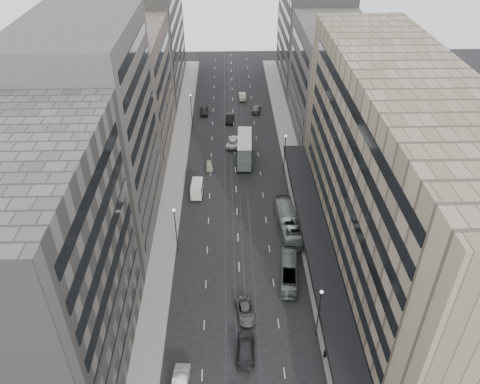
{
  "coord_description": "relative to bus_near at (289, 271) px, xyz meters",
  "views": [
    {
      "loc": [
        -1.38,
        -44.24,
        50.57
      ],
      "look_at": [
        0.47,
        19.38,
        6.08
      ],
      "focal_mm": 35.0,
      "sensor_mm": 36.0,
      "label": 1
    }
  ],
  "objects": [
    {
      "name": "department_store",
      "position": [
        14.16,
        2.57,
        13.62
      ],
      "size": [
        19.2,
        60.0,
        30.0
      ],
      "color": "gray",
      "rests_on": "ground"
    },
    {
      "name": "sedan_2",
      "position": [
        -6.66,
        -6.82,
        -0.63
      ],
      "size": [
        2.92,
        5.25,
        1.39
      ],
      "primitive_type": "imported",
      "rotation": [
        0.0,
        0.0,
        0.13
      ],
      "color": "#4D4D4F",
      "rests_on": "ground"
    },
    {
      "name": "sedan_1",
      "position": [
        -14.77,
        -17.53,
        -0.48
      ],
      "size": [
        2.17,
        5.22,
        1.68
      ],
      "primitive_type": "imported",
      "rotation": [
        0.0,
        0.0,
        -0.08
      ],
      "color": "silver",
      "rests_on": "ground"
    },
    {
      "name": "lamp_right_far",
      "position": [
        2.41,
        29.57,
        3.88
      ],
      "size": [
        0.44,
        0.44,
        8.32
      ],
      "color": "#262628",
      "rests_on": "ground"
    },
    {
      "name": "sedan_7",
      "position": [
        -1.53,
        57.89,
        -0.59
      ],
      "size": [
        2.62,
        5.26,
        1.47
      ],
      "primitive_type": "imported",
      "rotation": [
        0.0,
        0.0,
        3.03
      ],
      "color": "slate",
      "rests_on": "ground"
    },
    {
      "name": "sedan_4",
      "position": [
        -12.55,
        31.12,
        -0.66
      ],
      "size": [
        1.76,
        3.98,
        1.33
      ],
      "primitive_type": "imported",
      "rotation": [
        0.0,
        0.0,
        0.05
      ],
      "color": "#B2AA94",
      "rests_on": "ground"
    },
    {
      "name": "sidewalk_left",
      "position": [
        -19.29,
        32.07,
        -1.25
      ],
      "size": [
        4.0,
        125.0,
        0.15
      ],
      "primitive_type": "cube",
      "color": "gray",
      "rests_on": "ground"
    },
    {
      "name": "lamp_right_near",
      "position": [
        2.41,
        -10.43,
        3.88
      ],
      "size": [
        0.44,
        0.44,
        8.32
      ],
      "color": "#262628",
      "rests_on": "ground"
    },
    {
      "name": "sidewalk_right",
      "position": [
        4.71,
        32.07,
        -1.25
      ],
      "size": [
        4.0,
        125.0,
        0.15
      ],
      "primitive_type": "cube",
      "color": "gray",
      "rests_on": "ground"
    },
    {
      "name": "building_left_c",
      "position": [
        -28.79,
        40.57,
        11.18
      ],
      "size": [
        15.0,
        28.0,
        25.0
      ],
      "primitive_type": "cube",
      "color": "#76675B",
      "rests_on": "ground"
    },
    {
      "name": "building_right_far",
      "position": [
        14.21,
        76.57,
        12.68
      ],
      "size": [
        15.0,
        32.0,
        28.0
      ],
      "primitive_type": "cube",
      "color": "#625E58",
      "rests_on": "ground"
    },
    {
      "name": "building_left_b",
      "position": [
        -28.79,
        13.57,
        15.68
      ],
      "size": [
        15.0,
        26.0,
        34.0
      ],
      "primitive_type": "cube",
      "color": "#4B4641",
      "rests_on": "ground"
    },
    {
      "name": "lamp_left_near",
      "position": [
        -16.99,
        6.57,
        3.88
      ],
      "size": [
        0.44,
        0.44,
        8.32
      ],
      "color": "#262628",
      "rests_on": "ground"
    },
    {
      "name": "sedan_6",
      "position": [
        -7.52,
        40.9,
        -0.49
      ],
      "size": [
        3.48,
        6.26,
        1.66
      ],
      "primitive_type": "imported",
      "rotation": [
        0.0,
        0.0,
        3.01
      ],
      "color": "silver",
      "rests_on": "ground"
    },
    {
      "name": "double_decker",
      "position": [
        -5.32,
        33.87,
        1.63
      ],
      "size": [
        3.47,
        10.13,
        5.48
      ],
      "rotation": [
        0.0,
        0.0,
        -0.05
      ],
      "color": "slate",
      "rests_on": "ground"
    },
    {
      "name": "building_left_d",
      "position": [
        -28.79,
        73.57,
        12.68
      ],
      "size": [
        15.0,
        38.0,
        28.0
      ],
      "primitive_type": "cube",
      "color": "#625E58",
      "rests_on": "ground"
    },
    {
      "name": "sedan_5",
      "position": [
        -8.1,
        52.49,
        -0.5
      ],
      "size": [
        2.23,
        5.14,
        1.64
      ],
      "primitive_type": "imported",
      "rotation": [
        0.0,
        0.0,
        -0.1
      ],
      "color": "black",
      "rests_on": "ground"
    },
    {
      "name": "building_left_a",
      "position": [
        -28.79,
        -13.43,
        13.68
      ],
      "size": [
        15.0,
        28.0,
        30.0
      ],
      "primitive_type": "cube",
      "color": "#625E58",
      "rests_on": "ground"
    },
    {
      "name": "panel_van",
      "position": [
        -14.57,
        21.81,
        0.2
      ],
      "size": [
        2.36,
        4.49,
        2.77
      ],
      "rotation": [
        0.0,
        0.0,
        -0.05
      ],
      "color": "silver",
      "rests_on": "ground"
    },
    {
      "name": "bus_near",
      "position": [
        0.0,
        0.0,
        0.0
      ],
      "size": [
        3.32,
        9.69,
        2.65
      ],
      "primitive_type": "imported",
      "rotation": [
        0.0,
        0.0,
        3.02
      ],
      "color": "gray",
      "rests_on": "ground"
    },
    {
      "name": "lamp_left_far",
      "position": [
        -16.99,
        49.57,
        3.88
      ],
      "size": [
        0.44,
        0.44,
        8.32
      ],
      "color": "#262628",
      "rests_on": "ground"
    },
    {
      "name": "sedan_9",
      "position": [
        -4.72,
        65.58,
        -0.51
      ],
      "size": [
        1.97,
        5.04,
        1.64
      ],
      "primitive_type": "imported",
      "rotation": [
        0.0,
        0.0,
        3.19
      ],
      "color": "#BDB89D",
      "rests_on": "ground"
    },
    {
      "name": "sedan_8",
      "position": [
        -14.44,
        56.92,
        -0.51
      ],
      "size": [
        2.05,
        4.85,
        1.64
      ],
      "primitive_type": "imported",
      "rotation": [
        0.0,
        0.0,
        0.03
      ],
      "color": "black",
      "rests_on": "ground"
    },
    {
      "name": "building_right_mid",
      "position": [
        14.21,
        46.57,
        10.68
      ],
      "size": [
        15.0,
        28.0,
        24.0
      ],
      "primitive_type": "cube",
      "color": "#4B4641",
      "rests_on": "ground"
    },
    {
      "name": "pedestrian",
      "position": [
        2.91,
        -14.03,
        -0.24
      ],
      "size": [
        0.81,
        0.74,
        1.86
      ],
      "primitive_type": "imported",
      "rotation": [
        0.0,
        0.0,
        3.71
      ],
      "color": "black",
      "rests_on": "sidewalk_right"
    },
    {
      "name": "ground",
      "position": [
        -7.29,
        -5.43,
        -1.32
      ],
      "size": [
        220.0,
        220.0,
        0.0
      ],
      "primitive_type": "plane",
      "color": "black",
      "rests_on": "ground"
    },
    {
      "name": "sedan_3",
      "position": [
        -6.91,
        -12.8,
        -0.48
      ],
      "size": [
        2.69,
        5.93,
        1.68
      ],
      "primitive_type": "imported",
      "rotation": [
        0.0,
        0.0,
        3.08
      ],
      "color": "#252527",
      "rests_on": "ground"
    },
    {
      "name": "bus_far",
      "position": [
        1.04,
        11.15,
        0.38
      ],
      "size": [
        3.5,
        12.38,
        3.41
      ],
      "primitive_type": "imported",
      "rotation": [
        0.0,
        0.0,
        3.19
      ],
      "color": "gray",
      "rests_on": "ground"
    }
  ]
}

